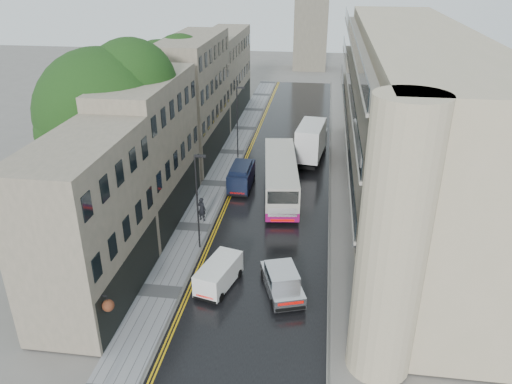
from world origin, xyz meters
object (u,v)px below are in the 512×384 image
(white_lorry, at_px, (298,146))
(lamp_post_near, at_px, (197,203))
(cream_bus, at_px, (267,193))
(navy_van, at_px, (229,182))
(tree_far, at_px, (163,100))
(white_van, at_px, (198,283))
(silver_hatchback, at_px, (273,298))
(lamp_post_far, at_px, (237,123))
(pedestrian, at_px, (202,209))
(tree_near, at_px, (105,136))

(white_lorry, bearing_deg, lamp_post_near, -102.78)
(cream_bus, xyz_separation_m, navy_van, (-3.66, 2.62, -0.41))
(white_lorry, xyz_separation_m, lamp_post_near, (-5.98, -16.81, 1.61))
(tree_far, xyz_separation_m, white_van, (8.72, -22.05, -5.34))
(silver_hatchback, height_order, lamp_post_far, lamp_post_far)
(white_lorry, distance_m, lamp_post_near, 17.92)
(pedestrian, bearing_deg, cream_bus, -128.59)
(silver_hatchback, bearing_deg, white_lorry, 71.71)
(cream_bus, distance_m, lamp_post_near, 7.97)
(white_lorry, xyz_separation_m, white_van, (-4.76, -22.22, -1.14))
(cream_bus, relative_size, navy_van, 2.52)
(tree_far, height_order, white_lorry, tree_far)
(silver_hatchback, bearing_deg, tree_near, 126.50)
(tree_far, distance_m, silver_hatchback, 26.96)
(cream_bus, relative_size, lamp_post_near, 1.65)
(white_van, relative_size, lamp_post_far, 0.52)
(white_lorry, height_order, pedestrian, white_lorry)
(navy_van, bearing_deg, tree_far, 137.12)
(white_van, bearing_deg, white_lorry, 92.66)
(cream_bus, bearing_deg, pedestrian, -159.27)
(navy_van, bearing_deg, white_van, -86.20)
(cream_bus, distance_m, navy_van, 4.52)
(navy_van, xyz_separation_m, lamp_post_far, (-0.69, 8.72, 2.60))
(tree_near, height_order, silver_hatchback, tree_near)
(tree_far, bearing_deg, navy_van, -43.44)
(cream_bus, xyz_separation_m, silver_hatchback, (1.90, -12.63, -0.76))
(lamp_post_near, bearing_deg, pedestrian, 100.29)
(silver_hatchback, xyz_separation_m, lamp_post_near, (-5.97, 6.09, 2.81))
(white_lorry, bearing_deg, lamp_post_far, 177.15)
(tree_near, xyz_separation_m, lamp_post_near, (7.80, -3.64, -3.29))
(white_lorry, distance_m, lamp_post_far, 6.61)
(cream_bus, xyz_separation_m, pedestrian, (-4.83, -2.54, -0.51))
(silver_hatchback, xyz_separation_m, pedestrian, (-6.73, 10.09, 0.25))
(cream_bus, bearing_deg, lamp_post_far, 104.00)
(tree_near, bearing_deg, navy_van, 33.94)
(white_lorry, relative_size, lamp_post_far, 1.04)
(navy_van, bearing_deg, lamp_post_far, 95.11)
(tree_far, distance_m, pedestrian, 15.21)
(white_lorry, distance_m, white_van, 22.75)
(pedestrian, relative_size, lamp_post_far, 0.27)
(white_van, bearing_deg, navy_van, 107.99)
(silver_hatchback, xyz_separation_m, navy_van, (-5.57, 15.25, 0.36))
(navy_van, height_order, pedestrian, navy_van)
(cream_bus, distance_m, pedestrian, 5.48)
(white_van, bearing_deg, tree_far, 126.34)
(tree_near, relative_size, navy_van, 3.00)
(navy_van, xyz_separation_m, pedestrian, (-1.17, -5.16, -0.10))
(tree_near, xyz_separation_m, pedestrian, (7.03, 0.36, -5.85))
(white_van, distance_m, lamp_post_far, 23.51)
(pedestrian, height_order, lamp_post_near, lamp_post_near)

